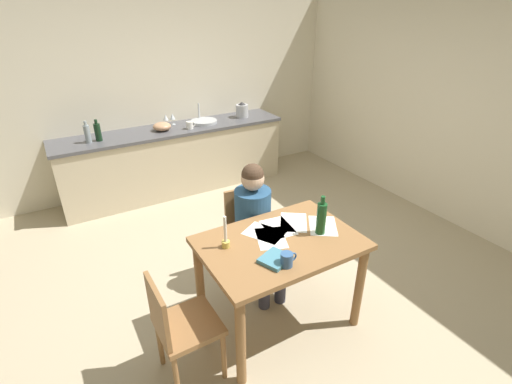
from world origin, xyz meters
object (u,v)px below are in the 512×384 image
(bottle_vinegar, at_px, (98,132))
(mixing_bowl, at_px, (162,126))
(dining_table, at_px, (280,255))
(sink_unit, at_px, (204,121))
(wine_bottle_on_table, at_px, (321,218))
(stovetop_kettle, at_px, (242,110))
(chair_side_empty, at_px, (179,325))
(book_magazine, at_px, (275,259))
(bottle_oil, at_px, (87,134))
(wine_glass_near_sink, at_px, (172,117))
(chair_at_table, at_px, (249,231))
(teacup_on_counter, at_px, (190,125))
(coffee_mug, at_px, (287,259))
(person_seated, at_px, (256,221))
(wine_glass_by_kettle, at_px, (166,118))
(candlestick, at_px, (226,239))

(bottle_vinegar, bearing_deg, mixing_bowl, 1.15)
(dining_table, relative_size, sink_unit, 3.28)
(wine_bottle_on_table, relative_size, stovetop_kettle, 1.44)
(chair_side_empty, relative_size, book_magazine, 4.36)
(bottle_vinegar, relative_size, mixing_bowl, 1.12)
(book_magazine, bearing_deg, bottle_oil, 82.21)
(sink_unit, bearing_deg, wine_glass_near_sink, 159.50)
(chair_at_table, bearing_deg, dining_table, -98.17)
(sink_unit, bearing_deg, dining_table, -101.98)
(wine_bottle_on_table, height_order, teacup_on_counter, wine_bottle_on_table)
(chair_side_empty, distance_m, coffee_mug, 0.84)
(chair_at_table, height_order, chair_side_empty, chair_at_table)
(wine_bottle_on_table, distance_m, bottle_oil, 3.06)
(book_magazine, bearing_deg, wine_bottle_on_table, -8.47)
(sink_unit, bearing_deg, chair_side_empty, -116.58)
(person_seated, relative_size, chair_side_empty, 1.40)
(chair_side_empty, bearing_deg, stovetop_kettle, 54.67)
(stovetop_kettle, relative_size, wine_glass_by_kettle, 1.43)
(sink_unit, xyz_separation_m, bottle_oil, (-1.50, -0.06, 0.09))
(bottle_vinegar, relative_size, wine_glass_near_sink, 1.69)
(stovetop_kettle, height_order, wine_glass_near_sink, stovetop_kettle)
(coffee_mug, relative_size, wine_glass_near_sink, 0.81)
(teacup_on_counter, bearing_deg, bottle_oil, 175.71)
(wine_glass_by_kettle, bearing_deg, teacup_on_counter, -53.35)
(chair_at_table, distance_m, stovetop_kettle, 2.47)
(chair_at_table, bearing_deg, book_magazine, -107.24)
(coffee_mug, distance_m, book_magazine, 0.10)
(book_magazine, bearing_deg, chair_side_empty, 150.42)
(candlestick, height_order, wine_glass_near_sink, candlestick)
(teacup_on_counter, bearing_deg, mixing_bowl, 160.82)
(wine_glass_by_kettle, bearing_deg, wine_glass_near_sink, 0.00)
(bottle_vinegar, relative_size, stovetop_kettle, 1.19)
(coffee_mug, height_order, teacup_on_counter, teacup_on_counter)
(chair_side_empty, height_order, wine_bottle_on_table, wine_bottle_on_table)
(book_magazine, relative_size, bottle_oil, 0.75)
(bottle_vinegar, bearing_deg, dining_table, -74.00)
(person_seated, height_order, book_magazine, person_seated)
(sink_unit, relative_size, mixing_bowl, 1.55)
(chair_side_empty, distance_m, stovetop_kettle, 3.58)
(person_seated, relative_size, bottle_vinegar, 4.58)
(dining_table, height_order, wine_glass_near_sink, wine_glass_near_sink)
(wine_glass_by_kettle, bearing_deg, stovetop_kettle, -7.87)
(candlestick, distance_m, bottle_oil, 2.66)
(coffee_mug, height_order, mixing_bowl, mixing_bowl)
(coffee_mug, xyz_separation_m, wine_glass_by_kettle, (0.23, 3.21, 0.16))
(candlestick, height_order, bottle_vinegar, bottle_vinegar)
(chair_at_table, height_order, sink_unit, sink_unit)
(stovetop_kettle, bearing_deg, teacup_on_counter, -170.13)
(bottle_vinegar, height_order, mixing_bowl, bottle_vinegar)
(book_magazine, distance_m, mixing_bowl, 2.95)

